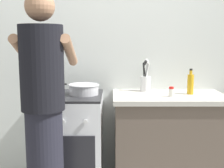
% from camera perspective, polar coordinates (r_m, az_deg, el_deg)
% --- Properties ---
extents(back_wall, '(3.20, 0.10, 2.50)m').
position_cam_1_polar(back_wall, '(2.90, 2.95, 6.00)').
color(back_wall, silver).
rests_on(back_wall, ground).
extents(countertop, '(1.00, 0.60, 0.90)m').
position_cam_1_polar(countertop, '(2.75, 10.68, -11.26)').
color(countertop, brown).
rests_on(countertop, ground).
extents(stove_range, '(0.60, 0.62, 0.90)m').
position_cam_1_polar(stove_range, '(2.73, -8.60, -11.42)').
color(stove_range, silver).
rests_on(stove_range, ground).
extents(pot, '(0.27, 0.21, 0.11)m').
position_cam_1_polar(pot, '(2.59, -12.05, -1.07)').
color(pot, '#B2B2B7').
rests_on(pot, stove_range).
extents(mixing_bowl, '(0.27, 0.27, 0.09)m').
position_cam_1_polar(mixing_bowl, '(2.60, -5.75, -0.95)').
color(mixing_bowl, '#B7B7BC').
rests_on(mixing_bowl, stove_range).
extents(utensil_crock, '(0.10, 0.10, 0.31)m').
position_cam_1_polar(utensil_crock, '(2.78, 6.37, 0.61)').
color(utensil_crock, silver).
rests_on(utensil_crock, countertop).
extents(spice_bottle, '(0.04, 0.04, 0.08)m').
position_cam_1_polar(spice_bottle, '(2.55, 11.33, -1.49)').
color(spice_bottle, silver).
rests_on(spice_bottle, countertop).
extents(oil_bottle, '(0.06, 0.06, 0.23)m').
position_cam_1_polar(oil_bottle, '(2.69, 14.91, 0.08)').
color(oil_bottle, gold).
rests_on(oil_bottle, countertop).
extents(person, '(0.41, 0.50, 1.70)m').
position_cam_1_polar(person, '(2.10, -13.44, -5.93)').
color(person, black).
rests_on(person, ground).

